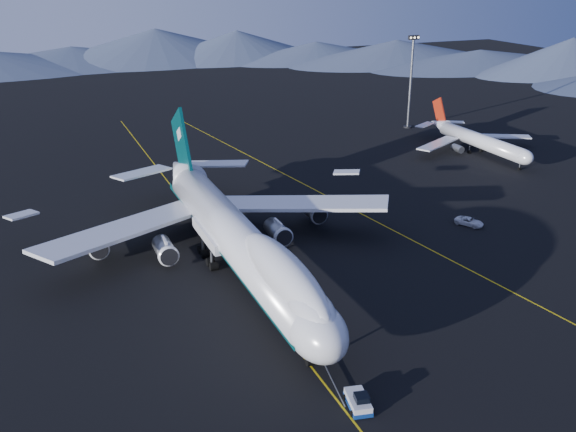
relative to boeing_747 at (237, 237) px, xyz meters
name	(u,v)px	position (x,y,z in m)	size (l,w,h in m)	color
ground	(238,272)	(0.00, -0.03, -5.81)	(500.00, 500.00, 0.00)	black
taxiway_line_main	(238,272)	(0.00, -0.03, -5.80)	(0.25, 220.00, 0.01)	gold
taxiway_line_side	(376,221)	(30.00, 9.97, -5.80)	(0.25, 200.00, 0.01)	gold
boeing_747	(237,237)	(0.00, 0.00, 0.00)	(59.62, 72.43, 19.37)	silver
pushback_tug	(358,402)	(1.55, -35.44, -5.24)	(3.07, 4.56, 1.84)	silver
second_jet	(477,140)	(76.18, 40.18, -2.48)	(34.25, 38.70, 11.01)	silver
service_van	(469,222)	(44.59, 1.80, -5.10)	(2.36, 5.11, 1.42)	white
floodlight_mast	(411,82)	(75.05, 69.71, 7.26)	(3.19, 2.39, 25.80)	black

